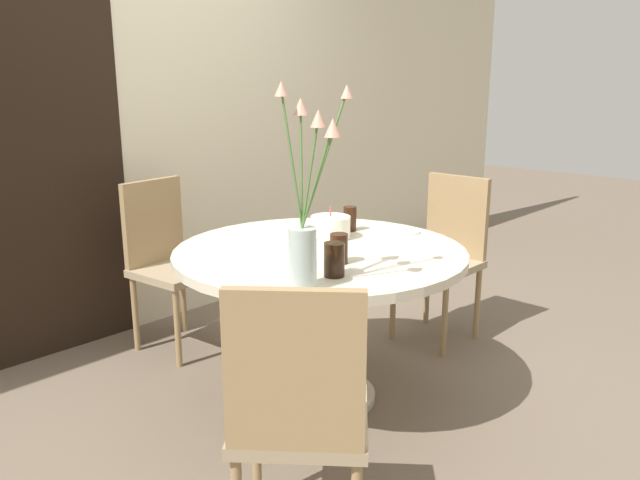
# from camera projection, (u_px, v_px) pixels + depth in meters

# --- Properties ---
(ground_plane) EXTENTS (16.00, 16.00, 0.00)m
(ground_plane) POSITION_uv_depth(u_px,v_px,m) (320.00, 397.00, 2.92)
(ground_plane) COLOR #6B5B4C
(wall_back) EXTENTS (8.00, 0.05, 2.60)m
(wall_back) POSITION_uv_depth(u_px,v_px,m) (138.00, 105.00, 3.53)
(wall_back) COLOR beige
(wall_back) RESTS_ON ground_plane
(doorway_panel) EXTENTS (0.90, 0.01, 2.05)m
(doorway_panel) POSITION_uv_depth(u_px,v_px,m) (41.00, 164.00, 3.16)
(doorway_panel) COLOR black
(doorway_panel) RESTS_ON ground_plane
(dining_table) EXTENTS (1.28, 1.28, 0.72)m
(dining_table) POSITION_uv_depth(u_px,v_px,m) (320.00, 275.00, 2.77)
(dining_table) COLOR beige
(dining_table) RESTS_ON ground_plane
(chair_right_flank) EXTENTS (0.44, 0.44, 0.92)m
(chair_right_flank) POSITION_uv_depth(u_px,v_px,m) (167.00, 254.00, 3.38)
(chair_right_flank) COLOR #9E896B
(chair_right_flank) RESTS_ON ground_plane
(chair_near_front) EXTENTS (0.56, 0.56, 0.92)m
(chair_near_front) POSITION_uv_depth(u_px,v_px,m) (299.00, 409.00, 1.79)
(chair_near_front) COLOR #9E896B
(chair_near_front) RESTS_ON ground_plane
(chair_left_flank) EXTENTS (0.40, 0.40, 0.92)m
(chair_left_flank) POSITION_uv_depth(u_px,v_px,m) (446.00, 248.00, 3.51)
(chair_left_flank) COLOR #9E896B
(chair_left_flank) RESTS_ON ground_plane
(birthday_cake) EXTENTS (0.19, 0.19, 0.15)m
(birthday_cake) POSITION_uv_depth(u_px,v_px,m) (331.00, 227.00, 2.91)
(birthday_cake) COLOR white
(birthday_cake) RESTS_ON dining_table
(flower_vase) EXTENTS (0.23, 0.24, 0.72)m
(flower_vase) POSITION_uv_depth(u_px,v_px,m) (306.00, 221.00, 2.17)
(flower_vase) COLOR #B2C6C1
(flower_vase) RESTS_ON dining_table
(side_plate) EXTENTS (0.17, 0.17, 0.01)m
(side_plate) POSITION_uv_depth(u_px,v_px,m) (403.00, 231.00, 3.04)
(side_plate) COLOR white
(side_plate) RESTS_ON dining_table
(drink_glass_0) EXTENTS (0.08, 0.08, 0.13)m
(drink_glass_0) POSITION_uv_depth(u_px,v_px,m) (334.00, 260.00, 2.34)
(drink_glass_0) COLOR black
(drink_glass_0) RESTS_ON dining_table
(drink_glass_1) EXTENTS (0.07, 0.07, 0.12)m
(drink_glass_1) POSITION_uv_depth(u_px,v_px,m) (339.00, 249.00, 2.51)
(drink_glass_1) COLOR #33190C
(drink_glass_1) RESTS_ON dining_table
(drink_glass_2) EXTENTS (0.06, 0.06, 0.12)m
(drink_glass_2) POSITION_uv_depth(u_px,v_px,m) (350.00, 219.00, 3.05)
(drink_glass_2) COLOR #33190C
(drink_glass_2) RESTS_ON dining_table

